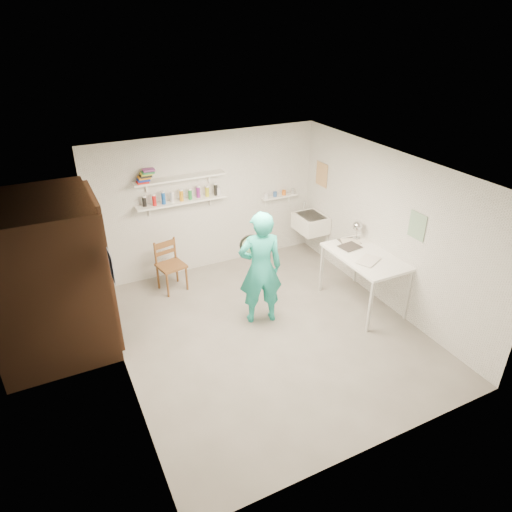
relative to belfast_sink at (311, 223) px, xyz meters
name	(u,v)px	position (x,y,z in m)	size (l,w,h in m)	color
floor	(268,332)	(-1.75, -1.70, -0.71)	(4.00, 4.50, 0.02)	slate
ceiling	(271,170)	(-1.75, -1.70, 1.71)	(4.00, 4.50, 0.02)	silver
wall_back	(208,203)	(-1.75, 0.56, 0.50)	(4.00, 0.02, 2.40)	silver
wall_front	(383,362)	(-1.75, -3.96, 0.50)	(4.00, 0.02, 2.40)	silver
wall_left	(115,295)	(-3.76, -1.70, 0.50)	(0.02, 4.50, 2.40)	silver
wall_right	(388,231)	(0.26, -1.70, 0.50)	(0.02, 4.50, 2.40)	silver
doorway_recess	(103,270)	(-3.74, -0.65, 0.30)	(0.02, 0.90, 2.00)	black
corridor_box	(46,278)	(-4.45, -0.65, 0.35)	(1.40, 1.50, 2.10)	brown
door_lintel	(92,196)	(-3.72, -0.65, 1.35)	(0.06, 1.05, 0.10)	brown
door_jamb_near	(112,287)	(-3.72, -1.15, 0.30)	(0.06, 0.10, 2.00)	brown
door_jamb_far	(98,254)	(-3.72, -0.15, 0.30)	(0.06, 0.10, 2.00)	brown
shelf_lower	(182,202)	(-2.25, 0.43, 0.65)	(1.50, 0.22, 0.03)	white
shelf_upper	(180,178)	(-2.25, 0.43, 1.05)	(1.50, 0.22, 0.03)	white
ledge_shelf	(279,196)	(-0.40, 0.47, 0.42)	(0.70, 0.14, 0.03)	white
poster_left	(111,267)	(-3.74, -1.65, 0.85)	(0.01, 0.28, 0.36)	#334C7F
poster_right_a	(322,174)	(0.24, 0.10, 0.85)	(0.01, 0.34, 0.42)	#995933
poster_right_b	(417,226)	(0.24, -2.25, 0.80)	(0.01, 0.30, 0.38)	#3F724C
belfast_sink	(311,223)	(0.00, 0.00, 0.00)	(0.48, 0.60, 0.30)	white
man	(260,269)	(-1.71, -1.36, 0.17)	(0.63, 0.42, 1.74)	teal
wall_clock	(250,245)	(-1.76, -1.15, 0.46)	(0.31, 0.31, 0.04)	beige
wooden_chair	(171,266)	(-2.63, 0.03, -0.26)	(0.41, 0.39, 0.88)	brown
work_table	(363,280)	(-0.11, -1.71, -0.26)	(0.79, 1.31, 0.87)	white
desk_lamp	(358,226)	(0.11, -1.18, 0.39)	(0.16, 0.16, 0.16)	silver
spray_cans	(181,196)	(-2.25, 0.43, 0.75)	(1.31, 0.06, 0.17)	black
book_stack	(145,176)	(-2.79, 0.43, 1.16)	(0.30, 0.14, 0.20)	red
ledge_pots	(280,193)	(-0.40, 0.47, 0.48)	(0.48, 0.07, 0.09)	silver
papers	(366,255)	(-0.11, -1.71, 0.18)	(0.30, 0.22, 0.02)	silver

